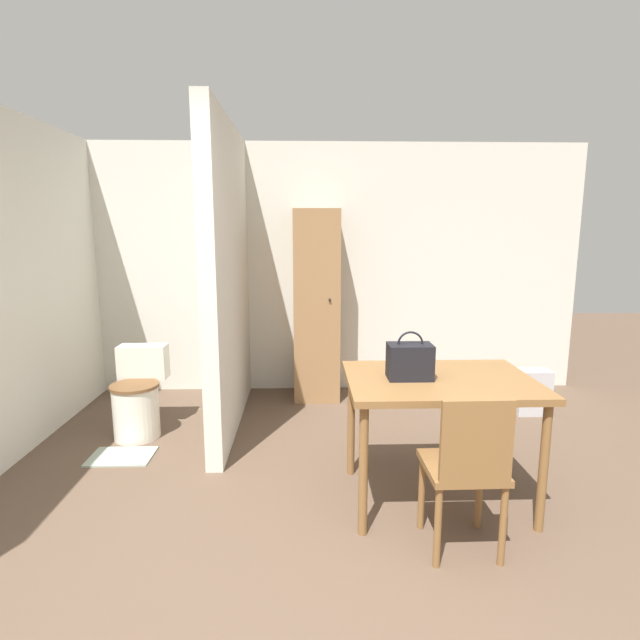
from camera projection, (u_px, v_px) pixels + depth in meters
name	position (u px, v px, depth m)	size (l,w,h in m)	color
wall_back	(316.00, 269.00, 5.12)	(5.39, 0.12, 2.50)	silver
partition_wall	(228.00, 279.00, 4.13)	(0.12, 1.85, 2.50)	silver
dining_table	(439.00, 392.00, 2.98)	(1.10, 0.81, 0.78)	brown
wooden_chair	(467.00, 466.00, 2.50)	(0.39, 0.39, 0.87)	brown
toilet	(138.00, 398.00, 4.04)	(0.39, 0.53, 0.70)	silver
handbag	(410.00, 361.00, 2.93)	(0.26, 0.17, 0.29)	black
wooden_cabinet	(316.00, 306.00, 4.87)	(0.44, 0.50, 1.84)	#997047
bath_mat	(122.00, 456.00, 3.67)	(0.45, 0.32, 0.01)	#99A899
space_heater	(532.00, 392.00, 4.51)	(0.30, 0.18, 0.41)	#BCBCC1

